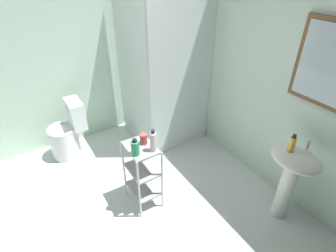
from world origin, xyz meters
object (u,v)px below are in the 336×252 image
(shower_stall, at_px, (161,109))
(pedestal_sink, at_px, (291,173))
(toilet, at_px, (67,134))
(body_wash_bottle_green, at_px, (135,148))
(lotion_bottle_white, at_px, (153,141))
(rinse_cup, at_px, (144,139))
(hand_soap_bottle, at_px, (292,144))
(storage_cart, at_px, (142,170))

(shower_stall, bearing_deg, pedestal_sink, 9.72)
(toilet, xyz_separation_m, body_wash_bottle_green, (1.34, 0.38, 0.50))
(lotion_bottle_white, height_order, rinse_cup, lotion_bottle_white)
(hand_soap_bottle, bearing_deg, body_wash_bottle_green, -123.18)
(lotion_bottle_white, relative_size, body_wash_bottle_green, 1.38)
(rinse_cup, bearing_deg, storage_cart, -56.70)
(rinse_cup, bearing_deg, pedestal_sink, 48.37)
(toilet, relative_size, lotion_bottle_white, 3.21)
(body_wash_bottle_green, bearing_deg, lotion_bottle_white, 78.68)
(toilet, relative_size, hand_soap_bottle, 4.35)
(hand_soap_bottle, bearing_deg, lotion_bottle_white, -126.16)
(toilet, distance_m, body_wash_bottle_green, 1.48)
(lotion_bottle_white, height_order, body_wash_bottle_green, lotion_bottle_white)
(toilet, bearing_deg, lotion_bottle_white, 21.80)
(toilet, height_order, storage_cart, toilet)
(hand_soap_bottle, xyz_separation_m, rinse_cup, (-0.88, -1.03, -0.09))
(storage_cart, distance_m, body_wash_bottle_green, 0.40)
(hand_soap_bottle, height_order, lotion_bottle_white, hand_soap_bottle)
(lotion_bottle_white, distance_m, body_wash_bottle_green, 0.18)
(lotion_bottle_white, bearing_deg, pedestal_sink, 52.39)
(storage_cart, distance_m, lotion_bottle_white, 0.43)
(pedestal_sink, bearing_deg, rinse_cup, -131.63)
(hand_soap_bottle, height_order, body_wash_bottle_green, hand_soap_bottle)
(shower_stall, relative_size, hand_soap_bottle, 11.44)
(toilet, relative_size, rinse_cup, 7.10)
(pedestal_sink, bearing_deg, body_wash_bottle_green, -124.59)
(shower_stall, distance_m, hand_soap_bottle, 1.89)
(lotion_bottle_white, xyz_separation_m, rinse_cup, (-0.15, -0.03, -0.05))
(shower_stall, relative_size, rinse_cup, 18.68)
(shower_stall, relative_size, toilet, 2.63)
(pedestal_sink, relative_size, body_wash_bottle_green, 4.73)
(lotion_bottle_white, bearing_deg, hand_soap_bottle, 53.84)
(storage_cart, height_order, rinse_cup, rinse_cup)
(body_wash_bottle_green, height_order, rinse_cup, body_wash_bottle_green)
(toilet, distance_m, hand_soap_bottle, 2.68)
(toilet, distance_m, rinse_cup, 1.41)
(toilet, distance_m, lotion_bottle_white, 1.57)
(toilet, bearing_deg, storage_cart, 20.37)
(pedestal_sink, xyz_separation_m, storage_cart, (-0.91, -1.11, -0.14))
(storage_cart, distance_m, hand_soap_bottle, 1.45)
(hand_soap_bottle, xyz_separation_m, body_wash_bottle_green, (-0.77, -1.17, -0.07))
(body_wash_bottle_green, xyz_separation_m, rinse_cup, (-0.11, 0.14, -0.02))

